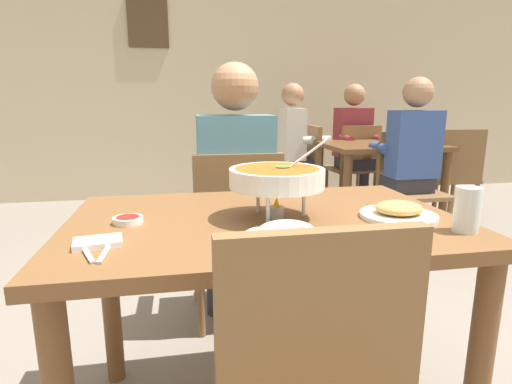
# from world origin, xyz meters

# --- Properties ---
(cafe_rear_partition) EXTENTS (10.00, 0.10, 3.00)m
(cafe_rear_partition) POSITION_xyz_m (0.00, 3.76, 1.50)
(cafe_rear_partition) COLOR beige
(cafe_rear_partition) RESTS_ON ground_plane
(picture_frame_hung) EXTENTS (0.44, 0.03, 0.56)m
(picture_frame_hung) POSITION_xyz_m (-0.56, 3.70, 2.00)
(picture_frame_hung) COLOR #4C3823
(dining_table_main) EXTENTS (1.24, 0.81, 0.77)m
(dining_table_main) POSITION_xyz_m (0.00, 0.00, 0.65)
(dining_table_main) COLOR brown
(dining_table_main) RESTS_ON ground_plane
(chair_diner_main) EXTENTS (0.44, 0.44, 0.90)m
(chair_diner_main) POSITION_xyz_m (-0.00, 0.69, 0.51)
(chair_diner_main) COLOR brown
(chair_diner_main) RESTS_ON ground_plane
(diner_main) EXTENTS (0.40, 0.45, 1.31)m
(diner_main) POSITION_xyz_m (0.00, 0.72, 0.75)
(diner_main) COLOR #2D2D38
(diner_main) RESTS_ON ground_plane
(curry_bowl) EXTENTS (0.33, 0.30, 0.26)m
(curry_bowl) POSITION_xyz_m (0.04, -0.01, 0.90)
(curry_bowl) COLOR silver
(curry_bowl) RESTS_ON dining_table_main
(rice_plate) EXTENTS (0.24, 0.24, 0.06)m
(rice_plate) POSITION_xyz_m (0.01, -0.24, 0.79)
(rice_plate) COLOR white
(rice_plate) RESTS_ON dining_table_main
(appetizer_plate) EXTENTS (0.24, 0.24, 0.06)m
(appetizer_plate) POSITION_xyz_m (0.42, -0.09, 0.79)
(appetizer_plate) COLOR white
(appetizer_plate) RESTS_ON dining_table_main
(sauce_dish) EXTENTS (0.09, 0.09, 0.02)m
(sauce_dish) POSITION_xyz_m (-0.42, 0.01, 0.78)
(sauce_dish) COLOR white
(sauce_dish) RESTS_ON dining_table_main
(napkin_folded) EXTENTS (0.13, 0.10, 0.02)m
(napkin_folded) POSITION_xyz_m (-0.48, -0.18, 0.78)
(napkin_folded) COLOR white
(napkin_folded) RESTS_ON dining_table_main
(fork_utensil) EXTENTS (0.07, 0.16, 0.01)m
(fork_utensil) POSITION_xyz_m (-0.50, -0.23, 0.77)
(fork_utensil) COLOR silver
(fork_utensil) RESTS_ON dining_table_main
(spoon_utensil) EXTENTS (0.02, 0.17, 0.01)m
(spoon_utensil) POSITION_xyz_m (-0.45, -0.23, 0.77)
(spoon_utensil) COLOR silver
(spoon_utensil) RESTS_ON dining_table_main
(drink_glass) EXTENTS (0.07, 0.07, 0.13)m
(drink_glass) POSITION_xyz_m (0.53, -0.25, 0.83)
(drink_glass) COLOR silver
(drink_glass) RESTS_ON dining_table_main
(dining_table_far) EXTENTS (1.00, 0.80, 0.77)m
(dining_table_far) POSITION_xyz_m (1.49, 2.13, 0.63)
(dining_table_far) COLOR brown
(dining_table_far) RESTS_ON ground_plane
(chair_bg_left) EXTENTS (0.47, 0.47, 0.90)m
(chair_bg_left) POSITION_xyz_m (0.94, 2.65, 0.51)
(chair_bg_left) COLOR brown
(chair_bg_left) RESTS_ON ground_plane
(chair_bg_middle) EXTENTS (0.44, 0.44, 0.90)m
(chair_bg_middle) POSITION_xyz_m (1.50, 1.66, 0.51)
(chair_bg_middle) COLOR brown
(chair_bg_middle) RESTS_ON ground_plane
(chair_bg_right) EXTENTS (0.46, 0.46, 0.90)m
(chair_bg_right) POSITION_xyz_m (1.51, 2.68, 0.51)
(chair_bg_right) COLOR brown
(chair_bg_right) RESTS_ON ground_plane
(chair_bg_corner) EXTENTS (0.49, 0.49, 0.90)m
(chair_bg_corner) POSITION_xyz_m (2.15, 2.01, 0.51)
(chair_bg_corner) COLOR brown
(chair_bg_corner) RESTS_ON ground_plane
(patron_bg_left) EXTENTS (0.45, 0.40, 1.31)m
(patron_bg_left) POSITION_xyz_m (0.87, 2.70, 0.75)
(patron_bg_left) COLOR #2D2D38
(patron_bg_left) RESTS_ON ground_plane
(patron_bg_middle) EXTENTS (0.40, 0.45, 1.31)m
(patron_bg_middle) POSITION_xyz_m (1.47, 1.59, 0.75)
(patron_bg_middle) COLOR #2D2D38
(patron_bg_middle) RESTS_ON ground_plane
(patron_bg_right) EXTENTS (0.40, 0.45, 1.31)m
(patron_bg_right) POSITION_xyz_m (1.51, 2.73, 0.75)
(patron_bg_right) COLOR #2D2D38
(patron_bg_right) RESTS_ON ground_plane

